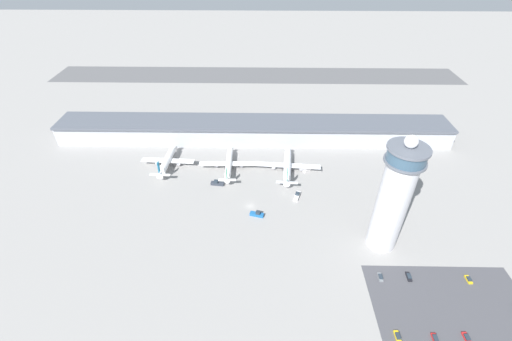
{
  "coord_description": "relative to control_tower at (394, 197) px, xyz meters",
  "views": [
    {
      "loc": [
        5.69,
        -139.09,
        126.44
      ],
      "look_at": [
        2.89,
        17.66,
        11.29
      ],
      "focal_mm": 24.0,
      "sensor_mm": 36.0,
      "label": 1
    }
  ],
  "objects": [
    {
      "name": "ground_plane",
      "position": [
        -63.78,
        24.9,
        -28.74
      ],
      "size": [
        1000.0,
        1000.0,
        0.0
      ],
      "primitive_type": "plane",
      "color": "gray"
    },
    {
      "name": "terminal_building",
      "position": [
        -63.78,
        94.9,
        -21.24
      ],
      "size": [
        269.34,
        25.0,
        14.81
      ],
      "color": "#A3A8B2",
      "rests_on": "ground"
    },
    {
      "name": "runway_strip",
      "position": [
        -63.78,
        220.77,
        -28.74
      ],
      "size": [
        404.0,
        44.0,
        0.01
      ],
      "primitive_type": "cube",
      "color": "#515154",
      "rests_on": "ground"
    },
    {
      "name": "control_tower",
      "position": [
        0.0,
        0.0,
        0.0
      ],
      "size": [
        16.98,
        16.98,
        59.91
      ],
      "color": "#BCBCC1",
      "rests_on": "ground"
    },
    {
      "name": "parking_lot_surface",
      "position": [
        19.79,
        -33.98,
        -28.74
      ],
      "size": [
        64.0,
        40.0,
        0.01
      ],
      "primitive_type": "cube",
      "color": "#424247",
      "rests_on": "ground"
    },
    {
      "name": "airplane_gate_alpha",
      "position": [
        -117.05,
        61.65,
        -24.35
      ],
      "size": [
        33.59,
        33.11,
        13.75
      ],
      "color": "white",
      "rests_on": "ground"
    },
    {
      "name": "airplane_gate_bravo",
      "position": [
        -78.07,
        59.04,
        -24.54
      ],
      "size": [
        37.12,
        35.59,
        12.01
      ],
      "color": "white",
      "rests_on": "ground"
    },
    {
      "name": "airplane_gate_charlie",
      "position": [
        -41.73,
        58.02,
        -24.6
      ],
      "size": [
        40.93,
        37.74,
        13.56
      ],
      "color": "silver",
      "rests_on": "ground"
    },
    {
      "name": "service_truck_catering",
      "position": [
        -37.56,
        33.04,
        -27.89
      ],
      "size": [
        4.87,
        8.34,
        2.48
      ],
      "color": "black",
      "rests_on": "ground"
    },
    {
      "name": "service_truck_fuel",
      "position": [
        -59.92,
        17.48,
        -27.66
      ],
      "size": [
        7.62,
        4.08,
        3.11
      ],
      "color": "black",
      "rests_on": "ground"
    },
    {
      "name": "service_truck_baggage",
      "position": [
        -29.31,
        58.57,
        -27.68
      ],
      "size": [
        5.73,
        5.48,
        3.06
      ],
      "color": "black",
      "rests_on": "ground"
    },
    {
      "name": "service_truck_water",
      "position": [
        -83.82,
        43.38,
        -27.72
      ],
      "size": [
        8.05,
        3.4,
        2.95
      ],
      "color": "black",
      "rests_on": "ground"
    },
    {
      "name": "car_maroon_suv",
      "position": [
        19.44,
        -47.02,
        -28.19
      ],
      "size": [
        2.01,
        4.4,
        1.44
      ],
      "color": "black",
      "rests_on": "ground"
    },
    {
      "name": "car_black_suv",
      "position": [
        -5.41,
        -20.57,
        -28.19
      ],
      "size": [
        1.89,
        4.59,
        1.43
      ],
      "color": "black",
      "rests_on": "ground"
    },
    {
      "name": "car_yellow_taxi",
      "position": [
        7.1,
        -20.09,
        -28.2
      ],
      "size": [
        1.95,
        4.82,
        1.4
      ],
      "color": "black",
      "rests_on": "ground"
    },
    {
      "name": "car_green_van",
      "position": [
        32.61,
        -21.08,
        -28.22
      ],
      "size": [
        1.87,
        4.27,
        1.36
      ],
      "color": "black",
      "rests_on": "ground"
    },
    {
      "name": "car_white_wagon",
      "position": [
        7.49,
        -47.64,
        -28.18
      ],
      "size": [
        1.97,
        4.57,
        1.44
      ],
      "color": "black",
      "rests_on": "ground"
    },
    {
      "name": "car_red_hatchback",
      "position": [
        -6.2,
        -47.01,
        -28.19
      ],
      "size": [
        1.83,
        4.65,
        1.42
      ],
      "color": "black",
      "rests_on": "ground"
    }
  ]
}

